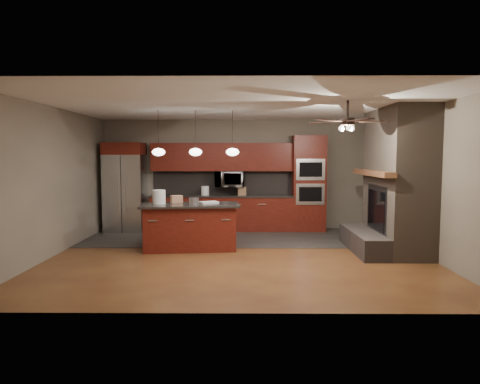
{
  "coord_description": "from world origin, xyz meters",
  "views": [
    {
      "loc": [
        0.08,
        -7.98,
        1.89
      ],
      "look_at": [
        0.0,
        0.6,
        1.16
      ],
      "focal_mm": 32.0,
      "sensor_mm": 36.0,
      "label": 1
    }
  ],
  "objects_px": {
    "paint_can": "(194,201)",
    "counter_box": "(242,191)",
    "oven_tower": "(309,184)",
    "paint_tray": "(209,202)",
    "microwave": "(230,179)",
    "cardboard_box": "(176,199)",
    "refrigerator": "(125,187)",
    "counter_bucket": "(205,191)",
    "kitchen_island": "(190,226)",
    "white_bucket": "(159,197)"
  },
  "relations": [
    {
      "from": "microwave",
      "to": "paint_can",
      "type": "relative_size",
      "value": 3.71
    },
    {
      "from": "refrigerator",
      "to": "counter_box",
      "type": "bearing_deg",
      "value": 0.61
    },
    {
      "from": "refrigerator",
      "to": "microwave",
      "type": "bearing_deg",
      "value": 2.88
    },
    {
      "from": "white_bucket",
      "to": "counter_box",
      "type": "xyz_separation_m",
      "value": [
        1.66,
        2.1,
        -0.05
      ]
    },
    {
      "from": "kitchen_island",
      "to": "paint_tray",
      "type": "relative_size",
      "value": 5.76
    },
    {
      "from": "refrigerator",
      "to": "white_bucket",
      "type": "relative_size",
      "value": 7.89
    },
    {
      "from": "microwave",
      "to": "cardboard_box",
      "type": "relative_size",
      "value": 3.19
    },
    {
      "from": "paint_tray",
      "to": "counter_box",
      "type": "relative_size",
      "value": 1.62
    },
    {
      "from": "oven_tower",
      "to": "counter_box",
      "type": "bearing_deg",
      "value": -178.54
    },
    {
      "from": "paint_tray",
      "to": "counter_bucket",
      "type": "height_order",
      "value": "counter_bucket"
    },
    {
      "from": "oven_tower",
      "to": "refrigerator",
      "type": "distance_m",
      "value": 4.58
    },
    {
      "from": "cardboard_box",
      "to": "counter_box",
      "type": "xyz_separation_m",
      "value": [
        1.34,
        1.86,
        0.02
      ]
    },
    {
      "from": "microwave",
      "to": "counter_box",
      "type": "bearing_deg",
      "value": -18.16
    },
    {
      "from": "kitchen_island",
      "to": "counter_box",
      "type": "height_order",
      "value": "counter_box"
    },
    {
      "from": "oven_tower",
      "to": "paint_tray",
      "type": "height_order",
      "value": "oven_tower"
    },
    {
      "from": "cardboard_box",
      "to": "counter_box",
      "type": "distance_m",
      "value": 2.29
    },
    {
      "from": "paint_tray",
      "to": "counter_box",
      "type": "distance_m",
      "value": 2.09
    },
    {
      "from": "white_bucket",
      "to": "paint_tray",
      "type": "distance_m",
      "value": 1.01
    },
    {
      "from": "paint_tray",
      "to": "cardboard_box",
      "type": "bearing_deg",
      "value": 143.45
    },
    {
      "from": "microwave",
      "to": "refrigerator",
      "type": "relative_size",
      "value": 0.33
    },
    {
      "from": "microwave",
      "to": "kitchen_island",
      "type": "distance_m",
      "value": 2.5
    },
    {
      "from": "paint_can",
      "to": "paint_tray",
      "type": "distance_m",
      "value": 0.35
    },
    {
      "from": "kitchen_island",
      "to": "counter_box",
      "type": "distance_m",
      "value": 2.44
    },
    {
      "from": "oven_tower",
      "to": "counter_bucket",
      "type": "distance_m",
      "value": 2.6
    },
    {
      "from": "microwave",
      "to": "cardboard_box",
      "type": "distance_m",
      "value": 2.24
    },
    {
      "from": "cardboard_box",
      "to": "counter_bucket",
      "type": "relative_size",
      "value": 1.02
    },
    {
      "from": "white_bucket",
      "to": "counter_bucket",
      "type": "relative_size",
      "value": 1.24
    },
    {
      "from": "paint_can",
      "to": "paint_tray",
      "type": "xyz_separation_m",
      "value": [
        0.28,
        0.21,
        -0.05
      ]
    },
    {
      "from": "oven_tower",
      "to": "paint_can",
      "type": "relative_size",
      "value": 12.07
    },
    {
      "from": "refrigerator",
      "to": "counter_box",
      "type": "height_order",
      "value": "refrigerator"
    },
    {
      "from": "microwave",
      "to": "paint_tray",
      "type": "bearing_deg",
      "value": -99.68
    },
    {
      "from": "refrigerator",
      "to": "paint_tray",
      "type": "height_order",
      "value": "refrigerator"
    },
    {
      "from": "paint_can",
      "to": "counter_box",
      "type": "xyz_separation_m",
      "value": [
        0.94,
        2.19,
        0.02
      ]
    },
    {
      "from": "microwave",
      "to": "cardboard_box",
      "type": "xyz_separation_m",
      "value": [
        -1.04,
        -1.96,
        -0.31
      ]
    },
    {
      "from": "refrigerator",
      "to": "oven_tower",
      "type": "bearing_deg",
      "value": 0.92
    },
    {
      "from": "paint_can",
      "to": "paint_tray",
      "type": "relative_size",
      "value": 0.56
    },
    {
      "from": "refrigerator",
      "to": "cardboard_box",
      "type": "relative_size",
      "value": 9.62
    },
    {
      "from": "kitchen_island",
      "to": "white_bucket",
      "type": "xyz_separation_m",
      "value": [
        -0.63,
        0.04,
        0.59
      ]
    },
    {
      "from": "cardboard_box",
      "to": "paint_tray",
      "type": "bearing_deg",
      "value": -34.36
    },
    {
      "from": "white_bucket",
      "to": "paint_tray",
      "type": "height_order",
      "value": "white_bucket"
    },
    {
      "from": "microwave",
      "to": "kitchen_island",
      "type": "relative_size",
      "value": 0.36
    },
    {
      "from": "paint_can",
      "to": "counter_box",
      "type": "bearing_deg",
      "value": 66.74
    },
    {
      "from": "paint_tray",
      "to": "cardboard_box",
      "type": "relative_size",
      "value": 1.53
    },
    {
      "from": "counter_bucket",
      "to": "counter_box",
      "type": "xyz_separation_m",
      "value": [
        0.92,
        -0.05,
        -0.0
      ]
    },
    {
      "from": "oven_tower",
      "to": "counter_box",
      "type": "height_order",
      "value": "oven_tower"
    },
    {
      "from": "refrigerator",
      "to": "cardboard_box",
      "type": "bearing_deg",
      "value": -49.31
    },
    {
      "from": "paint_can",
      "to": "oven_tower",
      "type": "bearing_deg",
      "value": 40.54
    },
    {
      "from": "counter_bucket",
      "to": "paint_can",
      "type": "bearing_deg",
      "value": -90.46
    },
    {
      "from": "white_bucket",
      "to": "counter_box",
      "type": "relative_size",
      "value": 1.29
    },
    {
      "from": "oven_tower",
      "to": "white_bucket",
      "type": "height_order",
      "value": "oven_tower"
    }
  ]
}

